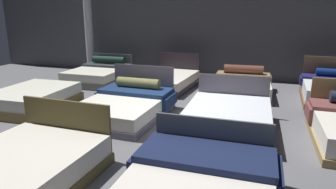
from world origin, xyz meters
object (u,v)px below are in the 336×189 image
Objects in this scene: bed_6 at (228,118)px; support_pillar at (88,24)px; bed_1 at (22,168)px; bed_4 at (33,98)px; bed_10 at (242,86)px; bed_9 at (167,81)px; bed_5 at (126,105)px; bed_8 at (99,74)px.

bed_6 is 7.26m from support_pillar.
bed_1 is at bearing -131.85° from bed_6.
bed_4 is at bearing 178.37° from bed_6.
bed_4 is 5.31m from bed_10.
bed_1 is 5.54m from bed_9.
bed_9 is 4.09m from support_pillar.
bed_8 is at bearing 131.16° from bed_5.
bed_10 is at bearing 51.46° from bed_5.
bed_9 is (2.28, 0.01, -0.05)m from bed_8.
bed_5 is 5.60m from support_pillar.
support_pillar reaches higher than bed_6.
bed_6 reaches higher than bed_8.
bed_4 is (-2.25, 2.65, 0.00)m from bed_1.
bed_10 is (4.45, -0.02, -0.02)m from bed_8.
bed_8 is 2.28m from bed_9.
bed_6 reaches higher than bed_4.
bed_6 is 1.04× the size of bed_8.
bed_6 is (2.19, -0.14, 0.00)m from bed_5.
bed_6 is 2.80m from bed_10.
bed_10 is at bearing 68.84° from bed_1.
bed_9 is 1.12× the size of bed_10.
bed_1 is at bearing -68.91° from bed_8.
bed_9 is 0.64× the size of support_pillar.
bed_8 is (-2.27, 2.68, 0.02)m from bed_5.
bed_9 is at bearing 90.54° from bed_5.
bed_8 is (-4.46, 2.82, 0.02)m from bed_6.
bed_8 is (-2.23, 5.53, 0.03)m from bed_1.
bed_8 is at bearing -177.04° from bed_9.
bed_5 is 1.10× the size of bed_8.
bed_1 reaches higher than bed_10.
bed_1 is at bearing -89.92° from bed_5.
bed_4 is at bearing -125.78° from bed_9.
bed_1 is 5.95m from bed_10.
bed_6 is (2.23, 2.71, 0.01)m from bed_1.
support_pillar reaches higher than bed_9.
support_pillar reaches higher than bed_10.
bed_6 is at bearing -49.56° from bed_9.
support_pillar is at bearing 102.78° from bed_4.
bed_6 is (4.48, 0.06, 0.01)m from bed_4.
support_pillar is at bearing 129.67° from bed_8.
bed_4 is at bearing -74.41° from support_pillar.
bed_6 is 0.93× the size of bed_9.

